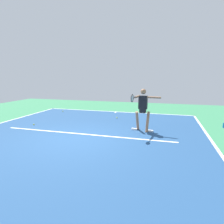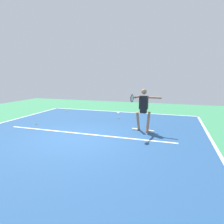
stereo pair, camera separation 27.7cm
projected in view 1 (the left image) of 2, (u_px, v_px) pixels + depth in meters
ground_plane at (78, 139)px, 6.97m from camera, size 20.92×20.92×0.00m
court_surface at (78, 139)px, 6.97m from camera, size 9.46×11.34×0.00m
court_line_baseline_near at (116, 112)px, 12.28m from camera, size 9.46×0.10×0.01m
court_line_sideline_left at (220, 152)px, 5.71m from camera, size 0.10×11.34×0.01m
court_line_service at (84, 134)px, 7.51m from camera, size 7.09×0.10×0.01m
court_line_centre_mark at (115, 112)px, 12.09m from camera, size 0.10×0.30×0.01m
tennis_player at (143, 107)px, 7.75m from camera, size 1.18×1.23×1.77m
tennis_ball_near_service_line at (63, 111)px, 12.34m from camera, size 0.07×0.07×0.07m
tennis_ball_far_corner at (117, 118)px, 10.35m from camera, size 0.07×0.07×0.07m
tennis_ball_centre_court at (34, 124)px, 8.91m from camera, size 0.07×0.07×0.07m
water_bottle at (224, 125)px, 8.45m from camera, size 0.07×0.07×0.22m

